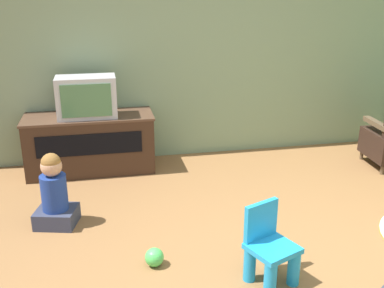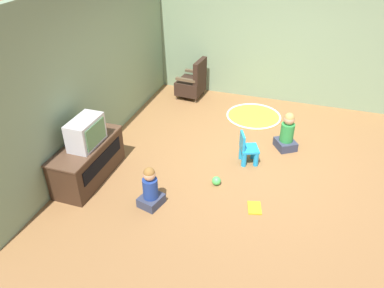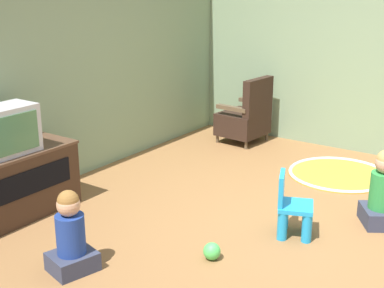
% 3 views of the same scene
% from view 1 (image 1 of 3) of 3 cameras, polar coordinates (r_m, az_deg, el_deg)
% --- Properties ---
extents(ground_plane, '(30.00, 30.00, 0.00)m').
position_cam_1_polar(ground_plane, '(3.14, 9.96, -16.89)').
color(ground_plane, olive).
extents(wall_back, '(5.60, 0.12, 2.63)m').
position_cam_1_polar(wall_back, '(4.97, -2.20, 13.25)').
color(wall_back, gray).
rests_on(wall_back, ground_plane).
extents(tv_cabinet, '(1.31, 0.52, 0.60)m').
position_cam_1_polar(tv_cabinet, '(4.79, -12.78, 0.23)').
color(tv_cabinet, '#382316').
rests_on(tv_cabinet, ground_plane).
extents(television, '(0.58, 0.33, 0.41)m').
position_cam_1_polar(television, '(4.61, -13.24, 5.83)').
color(television, '#B7B7BC').
rests_on(television, tv_cabinet).
extents(yellow_kid_chair, '(0.37, 0.36, 0.53)m').
position_cam_1_polar(yellow_kid_chair, '(3.04, 9.85, -13.34)').
color(yellow_kid_chair, '#1E99DB').
rests_on(yellow_kid_chair, ground_plane).
extents(child_watching_center, '(0.37, 0.35, 0.62)m').
position_cam_1_polar(child_watching_center, '(3.79, -17.07, -6.15)').
color(child_watching_center, '#33384C').
rests_on(child_watching_center, ground_plane).
extents(toy_ball, '(0.13, 0.13, 0.13)m').
position_cam_1_polar(toy_ball, '(3.23, -4.80, -14.13)').
color(toy_ball, '#4CCC59').
rests_on(toy_ball, ground_plane).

